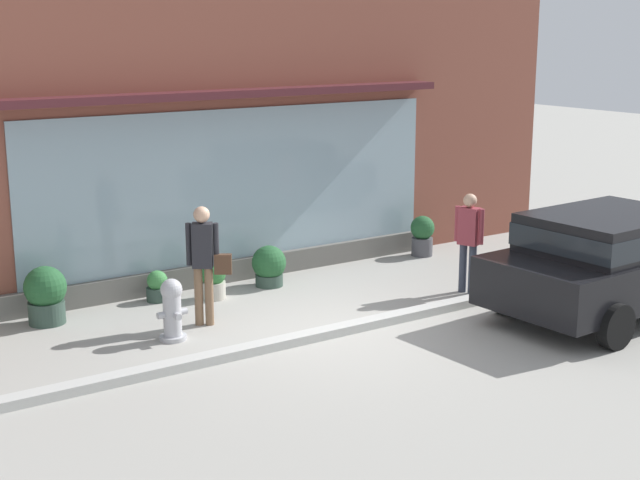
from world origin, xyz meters
The scene contains 12 objects.
ground_plane centered at (0.00, 0.00, 0.00)m, with size 60.00×60.00×0.00m, color #9E9B93.
curb_strip centered at (0.00, -0.20, 0.06)m, with size 14.00×0.24×0.12m, color #B2B2AD.
storefront centered at (0.00, 3.18, 2.51)m, with size 14.00×0.81×5.14m.
fire_hydrant centered at (-1.99, 0.85, 0.43)m, with size 0.42×0.39×0.84m.
pedestrian_with_handbag centered at (-1.34, 1.17, 0.98)m, with size 0.55×0.44×1.69m.
pedestrian_passerby centered at (2.79, 0.30, 0.92)m, with size 0.30×0.46×1.58m.
parked_car_black centered at (3.76, -1.67, 0.86)m, with size 4.20×2.23×1.52m.
potted_plant_corner_tall centered at (3.74, 2.53, 0.39)m, with size 0.44×0.44×0.74m.
potted_plant_window_left centered at (-1.43, 2.61, 0.22)m, with size 0.35×0.35×0.48m.
potted_plant_low_front centered at (-3.17, 2.47, 0.43)m, with size 0.59×0.59×0.83m.
potted_plant_doorstep centered at (-0.67, 2.24, 0.31)m, with size 0.40×0.40×0.60m.
potted_plant_by_entrance centered at (0.41, 2.37, 0.34)m, with size 0.55×0.55×0.66m.
Camera 1 is at (-6.83, -9.88, 4.10)m, focal length 51.35 mm.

